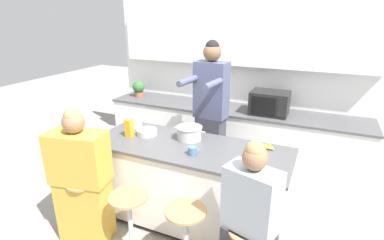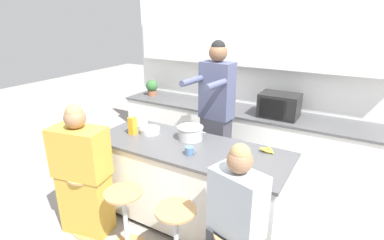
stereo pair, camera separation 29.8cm
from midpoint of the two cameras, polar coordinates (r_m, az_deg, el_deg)
name	(u,v)px [view 2 (the right image)]	position (r m, az deg, el deg)	size (l,w,h in m)	color
ground_plane	(188,219)	(3.48, 1.90, -18.46)	(16.00, 16.00, 0.00)	gray
wall_back	(252,59)	(4.41, 13.29, 11.23)	(3.95, 0.22, 2.70)	white
back_counter	(239,138)	(4.41, 10.94, -3.52)	(3.66, 0.66, 0.88)	white
kitchen_island	(188,184)	(3.22, 1.99, -12.12)	(2.03, 0.78, 0.89)	black
bar_stool_leftmost	(88,201)	(3.29, -16.72, -14.69)	(0.38, 0.38, 0.65)	tan
bar_stool_center_left	(126,221)	(2.96, -9.58, -18.48)	(0.38, 0.38, 0.65)	tan
bar_stool_center_right	(176,240)	(2.73, 0.33, -21.98)	(0.38, 0.38, 0.65)	tan
person_cooking	(216,119)	(3.62, 6.93, 0.14)	(0.43, 0.62, 1.87)	#383842
person_wrapped_blanket	(83,175)	(3.14, -17.55, -10.11)	(0.58, 0.39, 1.37)	gold
person_seated_near	(235,235)	(2.39, 12.07, -20.84)	(0.43, 0.35, 1.35)	#333338
cooking_pot	(190,133)	(3.14, 2.41, -2.51)	(0.36, 0.27, 0.14)	#B7BABC
fruit_bowl	(140,121)	(3.61, -7.58, -0.19)	(0.19, 0.19, 0.08)	#B7BABC
mixing_bowl_steel	(150,130)	(3.32, -5.47, -2.03)	(0.22, 0.22, 0.06)	#B7BABC
coffee_cup_near	(189,151)	(2.82, 2.53, -5.94)	(0.11, 0.08, 0.08)	#4C7099
banana_bunch	(267,150)	(3.00, 16.92, -5.53)	(0.16, 0.11, 0.05)	yellow
juice_carton	(132,126)	(3.30, -8.76, -1.09)	(0.07, 0.07, 0.21)	gold
microwave	(279,105)	(4.04, 18.35, 2.63)	(0.49, 0.36, 0.31)	black
potted_plant	(152,87)	(4.92, -5.93, 6.24)	(0.19, 0.19, 0.25)	#93563D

